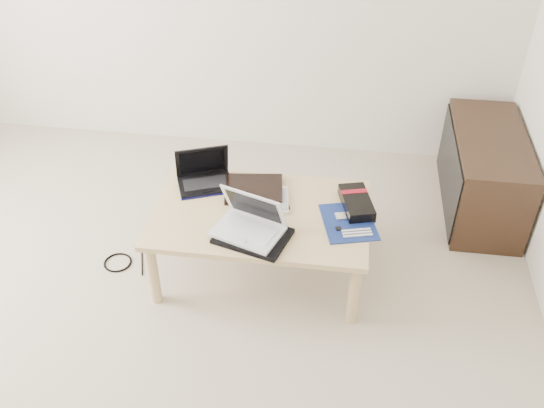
# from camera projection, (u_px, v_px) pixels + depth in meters

# --- Properties ---
(ground) EXTENTS (4.00, 4.00, 0.00)m
(ground) POSITION_uv_depth(u_px,v_px,m) (123.00, 362.00, 2.83)
(ground) COLOR #BFB09B
(ground) RESTS_ON ground
(room_shell) EXTENTS (4.20, 4.20, 2.70)m
(room_shell) POSITION_uv_depth(u_px,v_px,m) (39.00, 7.00, 1.80)
(room_shell) COLOR silver
(room_shell) RESTS_ON ground
(coffee_table) EXTENTS (1.10, 0.70, 0.40)m
(coffee_table) POSITION_uv_depth(u_px,v_px,m) (261.00, 219.00, 3.11)
(coffee_table) COLOR tan
(coffee_table) RESTS_ON ground
(media_cabinet) EXTENTS (0.41, 0.90, 0.50)m
(media_cabinet) POSITION_uv_depth(u_px,v_px,m) (482.00, 173.00, 3.62)
(media_cabinet) COLOR #372516
(media_cabinet) RESTS_ON ground
(book) EXTENTS (0.33, 0.28, 0.03)m
(book) POSITION_uv_depth(u_px,v_px,m) (254.00, 189.00, 3.21)
(book) COLOR black
(book) RESTS_ON coffee_table
(netbook) EXTENTS (0.34, 0.30, 0.21)m
(netbook) POSITION_uv_depth(u_px,v_px,m) (204.00, 177.00, 3.25)
(netbook) COLOR black
(netbook) RESTS_ON coffee_table
(tablet) EXTENTS (0.26, 0.23, 0.01)m
(tablet) POSITION_uv_depth(u_px,v_px,m) (266.00, 201.00, 3.14)
(tablet) COLOR black
(tablet) RESTS_ON coffee_table
(remote) EXTENTS (0.08, 0.23, 0.02)m
(remote) POSITION_uv_depth(u_px,v_px,m) (283.00, 200.00, 3.14)
(remote) COLOR silver
(remote) RESTS_ON coffee_table
(neoprene_sleeve) EXTENTS (0.39, 0.33, 0.02)m
(neoprene_sleeve) POSITION_uv_depth(u_px,v_px,m) (253.00, 236.00, 2.91)
(neoprene_sleeve) COLOR black
(neoprene_sleeve) RESTS_ON coffee_table
(white_laptop) EXTENTS (0.38, 0.32, 0.22)m
(white_laptop) POSITION_uv_depth(u_px,v_px,m) (250.00, 223.00, 2.91)
(white_laptop) COLOR silver
(white_laptop) RESTS_ON neoprene_sleeve
(motherboard) EXTENTS (0.32, 0.36, 0.01)m
(motherboard) POSITION_uv_depth(u_px,v_px,m) (349.00, 222.00, 3.01)
(motherboard) COLOR navy
(motherboard) RESTS_ON coffee_table
(gpu_box) EXTENTS (0.20, 0.30, 0.06)m
(gpu_box) POSITION_uv_depth(u_px,v_px,m) (356.00, 203.00, 3.09)
(gpu_box) COLOR black
(gpu_box) RESTS_ON coffee_table
(cable_coil) EXTENTS (0.13, 0.13, 0.01)m
(cable_coil) POSITION_uv_depth(u_px,v_px,m) (249.00, 207.00, 3.10)
(cable_coil) COLOR black
(cable_coil) RESTS_ON coffee_table
(floor_cable_coil) EXTENTS (0.17, 0.17, 0.01)m
(floor_cable_coil) POSITION_uv_depth(u_px,v_px,m) (118.00, 262.00, 3.35)
(floor_cable_coil) COLOR black
(floor_cable_coil) RESTS_ON ground
(floor_cable_trail) EXTENTS (0.11, 0.30, 0.01)m
(floor_cable_trail) POSITION_uv_depth(u_px,v_px,m) (142.00, 256.00, 3.40)
(floor_cable_trail) COLOR black
(floor_cable_trail) RESTS_ON ground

